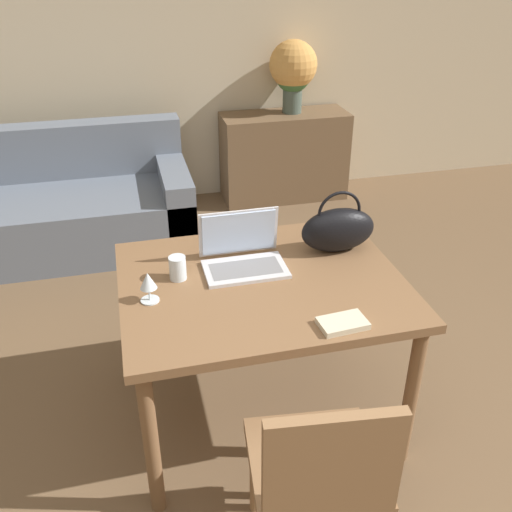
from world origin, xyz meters
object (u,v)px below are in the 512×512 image
(couch, at_px, (53,210))
(laptop, at_px, (242,252))
(drinking_glass, at_px, (178,268))
(wine_glass, at_px, (148,283))
(chair, at_px, (320,471))
(flower_vase, at_px, (293,70))
(handbag, at_px, (338,229))

(couch, relative_size, laptop, 5.51)
(drinking_glass, height_order, wine_glass, wine_glass)
(chair, distance_m, couch, 3.02)
(couch, xyz_separation_m, laptop, (0.99, -1.88, 0.54))
(flower_vase, bearing_deg, drinking_glass, -117.28)
(wine_glass, distance_m, handbag, 0.90)
(chair, xyz_separation_m, laptop, (-0.04, 0.94, 0.32))
(laptop, xyz_separation_m, flower_vase, (0.95, 2.36, 0.26))
(chair, bearing_deg, wine_glass, 128.42)
(couch, bearing_deg, flower_vase, 13.77)
(handbag, bearing_deg, drinking_glass, -174.43)
(wine_glass, bearing_deg, flower_vase, 61.71)
(drinking_glass, bearing_deg, couch, 109.96)
(chair, height_order, laptop, laptop)
(chair, distance_m, wine_glass, 0.95)
(chair, height_order, handbag, handbag)
(drinking_glass, xyz_separation_m, flower_vase, (1.24, 2.41, 0.28))
(wine_glass, bearing_deg, handbag, 13.82)
(couch, distance_m, wine_glass, 2.22)
(chair, xyz_separation_m, flower_vase, (0.91, 3.30, 0.58))
(chair, xyz_separation_m, drinking_glass, (-0.33, 0.89, 0.31))
(wine_glass, bearing_deg, couch, 105.38)
(laptop, distance_m, flower_vase, 2.55)
(drinking_glass, relative_size, flower_vase, 0.18)
(chair, relative_size, drinking_glass, 8.42)
(chair, relative_size, laptop, 2.44)
(laptop, bearing_deg, handbag, 2.63)
(chair, height_order, flower_vase, flower_vase)
(laptop, height_order, handbag, handbag)
(handbag, bearing_deg, wine_glass, -166.18)
(wine_glass, bearing_deg, chair, -58.17)
(laptop, relative_size, handbag, 1.03)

